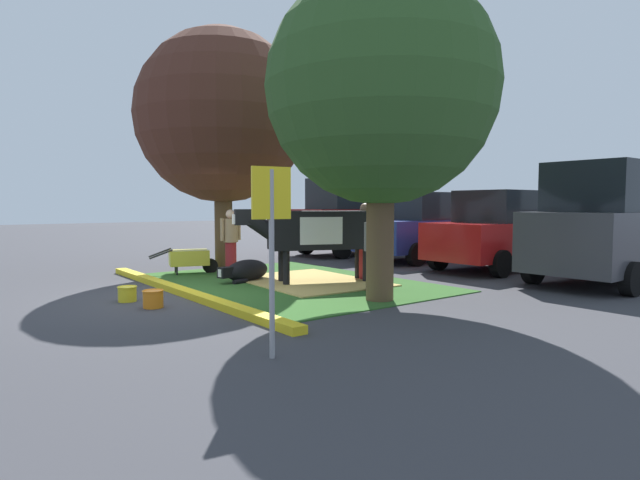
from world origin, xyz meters
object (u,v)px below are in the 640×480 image
(shade_tree_right, at_px, (381,90))
(calf_lying, at_px, (246,271))
(bucket_yellow, at_px, (127,293))
(suv_dark_grey, at_px, (614,223))
(shade_tree_left, at_px, (222,117))
(sedan_blue, at_px, (426,227))
(person_visitor_far, at_px, (373,249))
(wheelbarrow, at_px, (190,258))
(bucket_orange, at_px, (153,298))
(cow_holstein, at_px, (319,231))
(person_visitor_near, at_px, (365,239))
(person_handler, at_px, (231,241))
(suv_black, at_px, (358,216))
(sedan_red, at_px, (503,231))
(parking_sign, at_px, (271,224))

(shade_tree_right, bearing_deg, calf_lying, -167.42)
(bucket_yellow, bearing_deg, suv_dark_grey, 65.34)
(shade_tree_left, distance_m, sedan_blue, 6.77)
(person_visitor_far, bearing_deg, suv_dark_grey, 65.37)
(wheelbarrow, xyz_separation_m, bucket_orange, (3.47, -2.13, -0.24))
(suv_dark_grey, bearing_deg, bucket_orange, -110.60)
(cow_holstein, height_order, person_visitor_near, person_visitor_near)
(person_visitor_near, distance_m, bucket_orange, 4.83)
(shade_tree_right, xyz_separation_m, cow_holstein, (-2.24, 0.38, -2.49))
(shade_tree_left, bearing_deg, wheelbarrow, -84.04)
(wheelbarrow, xyz_separation_m, sedan_blue, (1.31, 6.92, 0.60))
(person_visitor_far, xyz_separation_m, bucket_yellow, (-1.85, -4.03, -0.68))
(calf_lying, height_order, bucket_yellow, calf_lying)
(shade_tree_left, distance_m, bucket_yellow, 5.63)
(calf_lying, bearing_deg, person_handler, 169.77)
(suv_black, bearing_deg, wheelbarrow, -78.02)
(bucket_yellow, height_order, sedan_blue, sedan_blue)
(bucket_yellow, height_order, suv_dark_grey, suv_dark_grey)
(person_visitor_far, bearing_deg, wheelbarrow, -158.91)
(person_visitor_near, xyz_separation_m, bucket_orange, (0.16, -4.76, -0.77))
(cow_holstein, distance_m, sedan_red, 5.31)
(sedan_red, bearing_deg, suv_dark_grey, -3.47)
(person_handler, distance_m, wheelbarrow, 1.16)
(person_handler, bearing_deg, sedan_red, 63.14)
(parking_sign, bearing_deg, cow_holstein, 137.38)
(bucket_yellow, height_order, sedan_red, sedan_red)
(person_visitor_near, height_order, person_visitor_far, person_visitor_near)
(sedan_red, bearing_deg, shade_tree_left, -124.80)
(wheelbarrow, bearing_deg, sedan_blue, 79.30)
(parking_sign, xyz_separation_m, sedan_blue, (-5.68, 8.99, -0.48))
(shade_tree_right, xyz_separation_m, parking_sign, (1.72, -3.27, -2.14))
(person_visitor_far, relative_size, suv_black, 0.33)
(sedan_blue, bearing_deg, parking_sign, -57.73)
(shade_tree_left, distance_m, calf_lying, 4.14)
(suv_black, relative_size, suv_dark_grey, 1.00)
(shade_tree_right, bearing_deg, parking_sign, -62.24)
(calf_lying, distance_m, bucket_orange, 3.01)
(shade_tree_right, height_order, suv_dark_grey, shade_tree_right)
(person_visitor_near, distance_m, sedan_red, 4.22)
(shade_tree_left, relative_size, person_visitor_far, 3.87)
(shade_tree_left, xyz_separation_m, person_visitor_near, (3.41, 1.69, -2.91))
(person_visitor_far, xyz_separation_m, suv_black, (-5.91, 4.86, 0.45))
(calf_lying, bearing_deg, suv_black, 118.31)
(wheelbarrow, distance_m, sedan_red, 7.90)
(parking_sign, height_order, bucket_yellow, parking_sign)
(cow_holstein, xyz_separation_m, suv_black, (-4.42, 5.02, 0.15))
(shade_tree_left, distance_m, wheelbarrow, 3.57)
(shade_tree_left, relative_size, bucket_orange, 17.34)
(bucket_yellow, distance_m, sedan_red, 9.23)
(cow_holstein, bearing_deg, shade_tree_left, -168.53)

